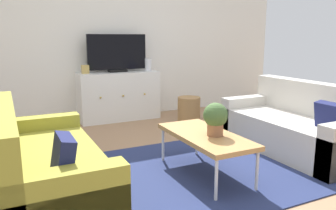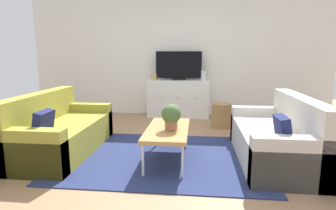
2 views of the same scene
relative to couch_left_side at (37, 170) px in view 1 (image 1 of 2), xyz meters
The scene contains 12 objects.
ground_plane 1.46m from the couch_left_side, ahead, with size 10.00×10.00×0.00m, color #997251.
wall_back 3.21m from the couch_left_side, 61.63° to the left, with size 6.40×0.12×2.70m, color silver.
area_rug 1.46m from the couch_left_side, ahead, with size 2.50×1.90×0.01m, color navy.
couch_left_side is the anchor object (origin of this frame).
couch_right_side 2.87m from the couch_left_side, ahead, with size 0.82×1.71×0.80m.
coffee_table 1.51m from the couch_left_side, ahead, with size 0.50×1.08×0.41m.
potted_plant 1.60m from the couch_left_side, ahead, with size 0.23×0.23×0.31m.
tv_console 2.79m from the couch_left_side, 58.49° to the left, with size 1.27×0.47×0.77m.
flat_screen_tv 2.91m from the couch_left_side, 58.71° to the left, with size 0.95×0.16×0.59m.
glass_vase 3.15m from the couch_left_side, 50.29° to the left, with size 0.11×0.11×0.20m, color silver.
mantel_clock 2.62m from the couch_left_side, 68.42° to the left, with size 0.11×0.07×0.13m, color tan.
wicker_basket 2.76m from the couch_left_side, 34.17° to the left, with size 0.34×0.34×0.43m, color #9E7547.
Camera 1 is at (-1.60, -2.84, 1.32)m, focal length 35.80 mm.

